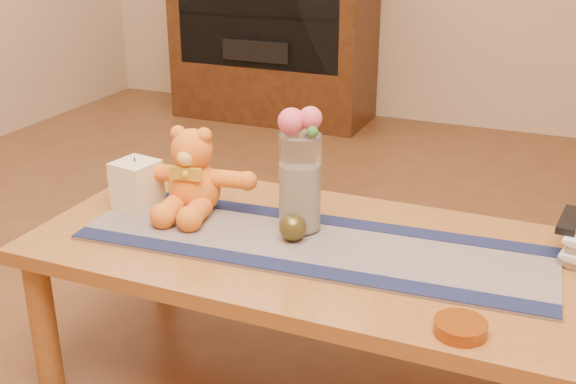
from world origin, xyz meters
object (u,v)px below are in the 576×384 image
at_px(bronze_ball, 293,228).
at_px(amber_dish, 460,328).
at_px(teddy_bear, 194,171).
at_px(book_bottom, 566,246).
at_px(glass_vase, 300,183).
at_px(tv_remote, 570,220).
at_px(pillar_candle, 137,184).

xyz_separation_m(bronze_ball, amber_dish, (0.47, -0.25, -0.03)).
height_order(teddy_bear, book_bottom, teddy_bear).
bearing_deg(glass_vase, tv_remote, 12.93).
bearing_deg(pillar_candle, book_bottom, 9.76).
xyz_separation_m(bronze_ball, book_bottom, (0.65, 0.23, -0.03)).
distance_m(pillar_candle, bronze_ball, 0.50).
relative_size(bronze_ball, amber_dish, 0.64).
xyz_separation_m(teddy_bear, amber_dish, (0.80, -0.33, -0.11)).
distance_m(teddy_bear, glass_vase, 0.32).
relative_size(pillar_candle, amber_dish, 1.22).
distance_m(pillar_candle, book_bottom, 1.16).
distance_m(bronze_ball, amber_dish, 0.54).
bearing_deg(tv_remote, book_bottom, 90.00).
relative_size(teddy_bear, book_bottom, 1.51).
relative_size(pillar_candle, book_bottom, 0.59).
bearing_deg(tv_remote, pillar_candle, -165.00).
height_order(teddy_bear, bronze_ball, teddy_bear).
xyz_separation_m(pillar_candle, amber_dish, (0.97, -0.29, -0.06)).
relative_size(teddy_bear, bronze_ball, 4.82).
relative_size(teddy_bear, pillar_candle, 2.55).
xyz_separation_m(pillar_candle, bronze_ball, (0.49, -0.04, -0.03)).
bearing_deg(teddy_bear, amber_dish, -30.11).
bearing_deg(bronze_ball, pillar_candle, 175.78).
bearing_deg(teddy_bear, pillar_candle, -173.11).
relative_size(book_bottom, amber_dish, 2.05).
relative_size(tv_remote, amber_dish, 1.47).
height_order(glass_vase, bronze_ball, glass_vase).
xyz_separation_m(pillar_candle, glass_vase, (0.48, 0.04, 0.06)).
bearing_deg(amber_dish, glass_vase, 146.05).
height_order(teddy_bear, pillar_candle, teddy_bear).
height_order(pillar_candle, bronze_ball, pillar_candle).
bearing_deg(glass_vase, pillar_candle, -175.79).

